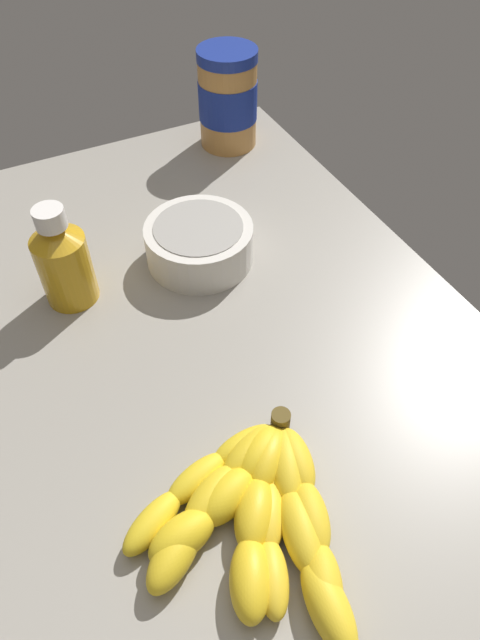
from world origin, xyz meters
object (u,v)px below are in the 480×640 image
(small_bowl, at_px, (199,242))
(peanut_butter_jar, at_px, (228,99))
(honey_bottle, at_px, (63,261))
(banana_bunch, at_px, (255,507))

(small_bowl, bearing_deg, peanut_butter_jar, 146.96)
(peanut_butter_jar, xyz_separation_m, honey_bottle, (0.25, -0.34, -0.02))
(peanut_butter_jar, height_order, small_bowl, peanut_butter_jar)
(small_bowl, bearing_deg, banana_bunch, -15.72)
(banana_bunch, relative_size, peanut_butter_jar, 1.41)
(peanut_butter_jar, bearing_deg, small_bowl, -33.04)
(peanut_butter_jar, distance_m, small_bowl, 0.31)
(banana_bunch, distance_m, honey_bottle, 0.37)
(banana_bunch, bearing_deg, peanut_butter_jar, 156.44)
(honey_bottle, bearing_deg, banana_bunch, 11.78)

